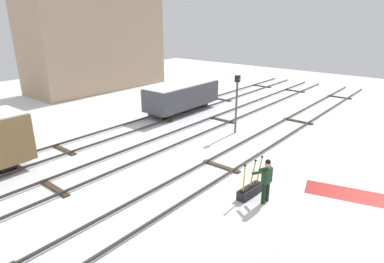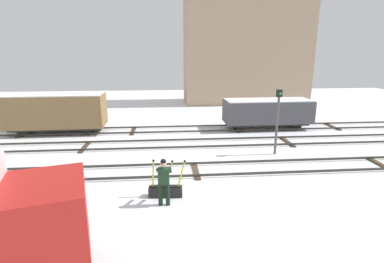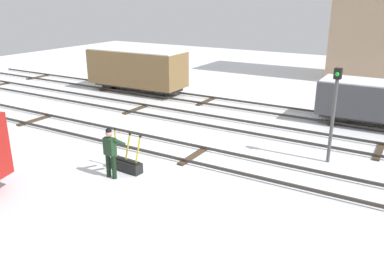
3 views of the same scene
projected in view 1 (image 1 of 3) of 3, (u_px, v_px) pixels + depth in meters
ground_plane at (221, 167)px, 14.73m from camera, size 60.00×60.00×0.00m
track_main_line at (221, 165)px, 14.70m from camera, size 44.00×1.94×0.18m
track_siding_near at (159, 144)px, 17.09m from camera, size 44.00×1.94×0.18m
track_siding_far at (119, 131)px, 19.10m from camera, size 44.00×1.94×0.18m
switch_lever_frame at (250, 190)px, 12.32m from camera, size 1.39×0.45×1.45m
rail_worker at (266, 178)px, 11.65m from camera, size 0.56×0.65×1.71m
signal_post at (237, 98)px, 18.45m from camera, size 0.24×0.32×3.38m
apartment_building at (94, 24)px, 29.43m from camera, size 12.85×5.21×11.78m
freight_car_mid_siding at (182, 96)px, 22.88m from camera, size 5.96×2.14×2.06m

